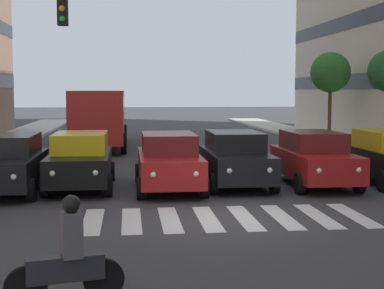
{
  "coord_description": "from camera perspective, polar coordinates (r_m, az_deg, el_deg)",
  "views": [
    {
      "loc": [
        2.3,
        13.55,
        3.05
      ],
      "look_at": [
        0.1,
        -6.59,
        1.15
      ],
      "focal_mm": 54.77,
      "sensor_mm": 36.0,
      "label": 1
    }
  ],
  "objects": [
    {
      "name": "ground_plane",
      "position": [
        14.08,
        3.36,
        -7.17
      ],
      "size": [
        180.0,
        180.0,
        0.0
      ],
      "primitive_type": "plane",
      "color": "#38383A"
    },
    {
      "name": "car_5",
      "position": [
        18.14,
        -17.47,
        -1.75
      ],
      "size": [
        2.02,
        4.44,
        1.72
      ],
      "color": "black",
      "rests_on": "ground_plane"
    },
    {
      "name": "car_2",
      "position": [
        18.62,
        4.23,
        -1.34
      ],
      "size": [
        2.02,
        4.44,
        1.72
      ],
      "color": "black",
      "rests_on": "ground_plane"
    },
    {
      "name": "car_4",
      "position": [
        18.4,
        -10.81,
        -1.5
      ],
      "size": [
        2.02,
        4.44,
        1.72
      ],
      "color": "black",
      "rests_on": "ground_plane"
    },
    {
      "name": "street_tree_2",
      "position": [
        34.13,
        13.33,
        6.81
      ],
      "size": [
        2.27,
        2.27,
        5.02
      ],
      "color": "#513823",
      "rests_on": "sidewalk_left"
    },
    {
      "name": "car_1",
      "position": [
        19.01,
        11.79,
        -1.3
      ],
      "size": [
        2.02,
        4.44,
        1.72
      ],
      "color": "maroon",
      "rests_on": "ground_plane"
    },
    {
      "name": "crosswalk_markings",
      "position": [
        14.08,
        3.36,
        -7.16
      ],
      "size": [
        6.75,
        2.8,
        0.01
      ],
      "color": "silver",
      "rests_on": "ground_plane"
    },
    {
      "name": "car_3",
      "position": [
        17.85,
        -2.26,
        -1.62
      ],
      "size": [
        2.02,
        4.44,
        1.72
      ],
      "color": "maroon",
      "rests_on": "ground_plane"
    },
    {
      "name": "motorcycle_with_rider",
      "position": [
        8.66,
        -12.04,
        -10.89
      ],
      "size": [
        1.68,
        0.5,
        1.57
      ],
      "color": "black",
      "rests_on": "ground_plane"
    },
    {
      "name": "bus_behind_traffic",
      "position": [
        31.67,
        -8.92,
        3.13
      ],
      "size": [
        2.78,
        10.5,
        3.0
      ],
      "color": "red",
      "rests_on": "ground_plane"
    }
  ]
}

